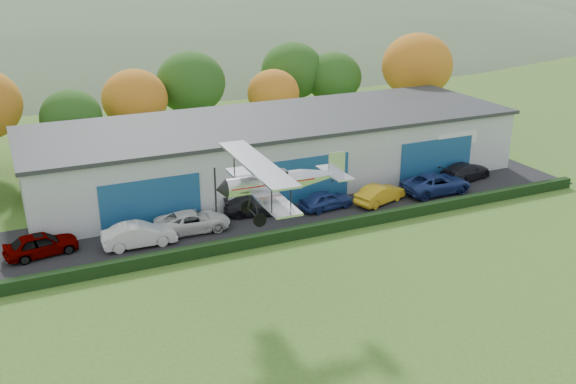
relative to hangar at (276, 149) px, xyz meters
name	(u,v)px	position (x,y,z in m)	size (l,w,h in m)	color
ground	(422,379)	(-5.00, -27.98, -2.66)	(300.00, 300.00, 0.00)	#486821
apron	(289,210)	(-2.00, -6.98, -2.63)	(48.00, 9.00, 0.05)	black
hedge	(318,229)	(-2.00, -11.78, -2.26)	(46.00, 0.60, 0.80)	black
hangar	(276,149)	(0.00, 0.00, 0.00)	(40.60, 12.60, 5.30)	#B2B7BC
tree_belt	(184,90)	(-4.15, 12.64, 2.95)	(75.70, 13.22, 10.12)	#3D2614
distant_hills	(49,94)	(-9.38, 112.02, -15.70)	(430.00, 196.00, 56.00)	#4C6642
car_0	(41,244)	(-19.44, -7.46, -1.84)	(1.82, 4.52, 1.54)	gray
car_1	(139,235)	(-13.49, -8.63, -1.82)	(1.66, 4.75, 1.57)	silver
car_2	(193,221)	(-9.62, -7.78, -1.89)	(2.38, 5.17, 1.44)	silver
car_3	(258,204)	(-4.39, -6.72, -1.88)	(2.03, 5.00, 1.45)	black
car_4	(326,200)	(0.65, -7.95, -1.90)	(1.67, 4.14, 1.41)	navy
car_5	(380,194)	(4.95, -8.58, -1.88)	(1.54, 4.42, 1.46)	gold
car_6	(436,183)	(10.22, -8.57, -1.81)	(2.66, 5.77, 1.60)	navy
car_7	(465,171)	(14.38, -6.95, -1.86)	(2.08, 5.12, 1.48)	black
biplane	(276,180)	(-7.66, -17.70, 4.01)	(7.54, 8.60, 3.23)	silver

